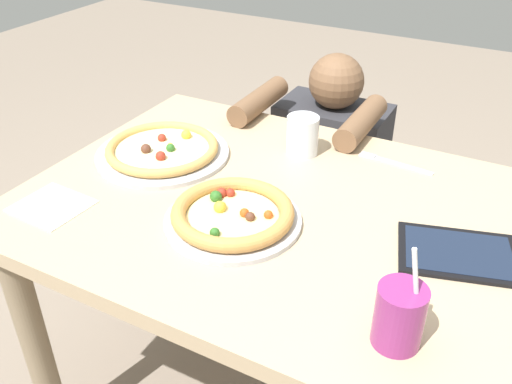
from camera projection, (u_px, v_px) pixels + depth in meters
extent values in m
cube|color=tan|center=(278.00, 210.00, 1.31)|extent=(1.20, 0.88, 0.04)
cylinder|color=#89765B|center=(36.00, 345.00, 1.45)|extent=(0.07, 0.07, 0.71)
cylinder|color=#89765B|center=(190.00, 209.00, 1.99)|extent=(0.07, 0.07, 0.71)
cylinder|color=#89765B|center=(496.00, 306.00, 1.57)|extent=(0.07, 0.07, 0.71)
cylinder|color=#B7B7BC|center=(233.00, 221.00, 1.23)|extent=(0.31, 0.31, 0.01)
cylinder|color=#EFD68C|center=(233.00, 217.00, 1.22)|extent=(0.21, 0.21, 0.01)
torus|color=#C68C47|center=(233.00, 212.00, 1.22)|extent=(0.27, 0.27, 0.03)
sphere|color=brown|center=(250.00, 217.00, 1.20)|extent=(0.02, 0.02, 0.02)
sphere|color=#2D6623|center=(215.00, 233.00, 1.16)|extent=(0.02, 0.02, 0.02)
sphere|color=#BF4C19|center=(268.00, 215.00, 1.21)|extent=(0.02, 0.02, 0.02)
sphere|color=gold|center=(220.00, 207.00, 1.23)|extent=(0.03, 0.03, 0.03)
sphere|color=#2D6623|center=(216.00, 197.00, 1.27)|extent=(0.03, 0.03, 0.03)
sphere|color=#BF4C19|center=(244.00, 213.00, 1.22)|extent=(0.02, 0.02, 0.02)
sphere|color=maroon|center=(221.00, 193.00, 1.29)|extent=(0.02, 0.02, 0.02)
sphere|color=maroon|center=(230.00, 193.00, 1.29)|extent=(0.02, 0.02, 0.02)
sphere|color=gold|center=(222.00, 206.00, 1.24)|extent=(0.02, 0.02, 0.02)
cylinder|color=#B7B7BC|center=(163.00, 154.00, 1.50)|extent=(0.36, 0.36, 0.01)
cylinder|color=beige|center=(162.00, 150.00, 1.49)|extent=(0.25, 0.25, 0.01)
torus|color=tan|center=(162.00, 148.00, 1.49)|extent=(0.30, 0.30, 0.03)
sphere|color=#2D6623|center=(170.00, 148.00, 1.48)|extent=(0.02, 0.02, 0.02)
sphere|color=maroon|center=(161.00, 156.00, 1.43)|extent=(0.03, 0.03, 0.03)
sphere|color=brown|center=(146.00, 149.00, 1.47)|extent=(0.03, 0.03, 0.03)
sphere|color=maroon|center=(162.00, 138.00, 1.53)|extent=(0.02, 0.02, 0.02)
sphere|color=gold|center=(186.00, 135.00, 1.54)|extent=(0.03, 0.03, 0.03)
sphere|color=gold|center=(170.00, 146.00, 1.49)|extent=(0.02, 0.02, 0.02)
cylinder|color=#8C2D72|center=(399.00, 316.00, 0.91)|extent=(0.08, 0.08, 0.11)
cylinder|color=white|center=(415.00, 275.00, 0.86)|extent=(0.03, 0.02, 0.10)
cylinder|color=silver|center=(302.00, 135.00, 1.48)|extent=(0.09, 0.09, 0.11)
cube|color=white|center=(299.00, 123.00, 1.47)|extent=(0.03, 0.03, 0.02)
cube|color=white|center=(300.00, 126.00, 1.45)|extent=(0.03, 0.03, 0.03)
cube|color=white|center=(311.00, 125.00, 1.47)|extent=(0.03, 0.03, 0.02)
cube|color=white|center=(52.00, 206.00, 1.29)|extent=(0.17, 0.15, 0.00)
cube|color=silver|center=(403.00, 166.00, 1.45)|extent=(0.16, 0.03, 0.00)
cube|color=silver|center=(368.00, 155.00, 1.50)|extent=(0.05, 0.03, 0.00)
cube|color=black|center=(458.00, 254.00, 1.13)|extent=(0.28, 0.23, 0.01)
cube|color=#192338|center=(458.00, 252.00, 1.13)|extent=(0.24, 0.20, 0.00)
cylinder|color=#333847|center=(325.00, 224.00, 2.13)|extent=(0.30, 0.30, 0.45)
cube|color=#2D2D33|center=(332.00, 141.00, 1.94)|extent=(0.37, 0.22, 0.26)
sphere|color=brown|center=(336.00, 81.00, 1.83)|extent=(0.18, 0.18, 0.18)
cylinder|color=brown|center=(259.00, 101.00, 1.73)|extent=(0.07, 0.28, 0.07)
cylinder|color=brown|center=(361.00, 122.00, 1.60)|extent=(0.07, 0.28, 0.07)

